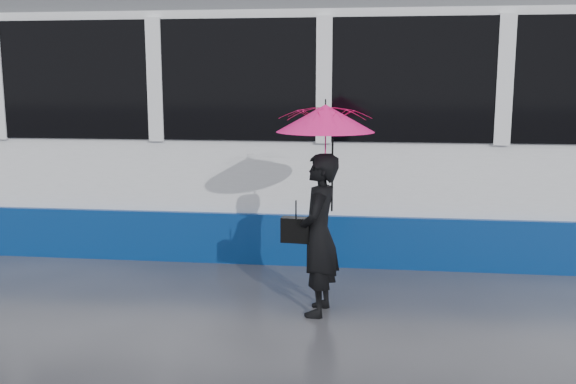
# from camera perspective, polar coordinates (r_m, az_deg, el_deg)

# --- Properties ---
(ground) EXTENTS (90.00, 90.00, 0.00)m
(ground) POSITION_cam_1_polar(r_m,az_deg,el_deg) (6.78, -8.91, -9.15)
(ground) COLOR #2D2D32
(ground) RESTS_ON ground
(rails) EXTENTS (34.00, 1.51, 0.02)m
(rails) POSITION_cam_1_polar(r_m,az_deg,el_deg) (9.11, -4.59, -4.04)
(rails) COLOR #3F3D38
(rails) RESTS_ON ground
(tram) EXTENTS (26.00, 2.56, 3.35)m
(tram) POSITION_cam_1_polar(r_m,az_deg,el_deg) (8.90, 20.12, 5.68)
(tram) COLOR white
(tram) RESTS_ON ground
(woman) EXTENTS (0.43, 0.60, 1.54)m
(woman) POSITION_cam_1_polar(r_m,az_deg,el_deg) (6.04, 2.77, -3.82)
(woman) COLOR black
(woman) RESTS_ON ground
(umbrella) EXTENTS (0.99, 0.99, 1.04)m
(umbrella) POSITION_cam_1_polar(r_m,az_deg,el_deg) (5.88, 3.33, 4.86)
(umbrella) COLOR #EE1470
(umbrella) RESTS_ON ground
(handbag) EXTENTS (0.29, 0.15, 0.42)m
(handbag) POSITION_cam_1_polar(r_m,az_deg,el_deg) (6.07, 0.71, -3.38)
(handbag) COLOR black
(handbag) RESTS_ON ground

